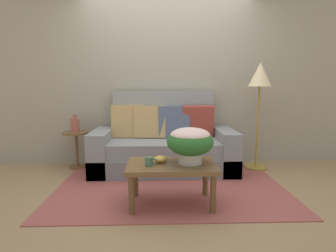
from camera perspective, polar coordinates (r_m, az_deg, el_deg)
ground_plane at (r=3.29m, az=0.53°, el=-12.79°), size 14.00×14.00×0.00m
wall_back at (r=4.25m, az=-0.16°, el=11.35°), size 6.40×0.12×2.81m
area_rug at (r=3.30m, az=0.52°, el=-12.63°), size 2.64×1.73×0.01m
couch at (r=3.89m, az=-0.89°, el=-4.09°), size 1.96×0.85×1.11m
coffee_table at (r=2.75m, az=0.73°, el=-9.07°), size 0.87×0.55×0.43m
side_table at (r=4.17m, az=-18.54°, el=-3.37°), size 0.37×0.37×0.53m
floor_lamp at (r=4.04m, az=18.57°, el=8.41°), size 0.32×0.32×1.51m
potted_plant at (r=2.69m, az=4.63°, el=-3.22°), size 0.46×0.46×0.36m
coffee_mug at (r=2.64m, az=-3.94°, el=-7.37°), size 0.12×0.08×0.09m
snack_bowl at (r=2.75m, az=-1.57°, el=-6.85°), size 0.13×0.13×0.07m
table_vase at (r=4.12m, az=-18.79°, el=0.24°), size 0.12×0.12×0.25m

